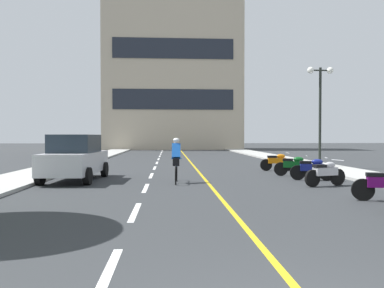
# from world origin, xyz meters

# --- Properties ---
(ground_plane) EXTENTS (140.00, 140.00, 0.00)m
(ground_plane) POSITION_xyz_m (0.00, 21.00, 0.00)
(ground_plane) COLOR #2D3033
(curb_left) EXTENTS (2.40, 72.00, 0.12)m
(curb_left) POSITION_xyz_m (-7.20, 24.00, 0.06)
(curb_left) COLOR #A8A8A3
(curb_left) RESTS_ON ground
(curb_right) EXTENTS (2.40, 72.00, 0.12)m
(curb_right) POSITION_xyz_m (7.20, 24.00, 0.06)
(curb_right) COLOR #A8A8A3
(curb_right) RESTS_ON ground
(lane_dash_0) EXTENTS (0.14, 2.20, 0.01)m
(lane_dash_0) POSITION_xyz_m (-2.00, 2.00, 0.00)
(lane_dash_0) COLOR silver
(lane_dash_0) RESTS_ON ground
(lane_dash_1) EXTENTS (0.14, 2.20, 0.01)m
(lane_dash_1) POSITION_xyz_m (-2.00, 6.00, 0.00)
(lane_dash_1) COLOR silver
(lane_dash_1) RESTS_ON ground
(lane_dash_2) EXTENTS (0.14, 2.20, 0.01)m
(lane_dash_2) POSITION_xyz_m (-2.00, 10.00, 0.00)
(lane_dash_2) COLOR silver
(lane_dash_2) RESTS_ON ground
(lane_dash_3) EXTENTS (0.14, 2.20, 0.01)m
(lane_dash_3) POSITION_xyz_m (-2.00, 14.00, 0.00)
(lane_dash_3) COLOR silver
(lane_dash_3) RESTS_ON ground
(lane_dash_4) EXTENTS (0.14, 2.20, 0.01)m
(lane_dash_4) POSITION_xyz_m (-2.00, 18.00, 0.00)
(lane_dash_4) COLOR silver
(lane_dash_4) RESTS_ON ground
(lane_dash_5) EXTENTS (0.14, 2.20, 0.01)m
(lane_dash_5) POSITION_xyz_m (-2.00, 22.00, 0.00)
(lane_dash_5) COLOR silver
(lane_dash_5) RESTS_ON ground
(lane_dash_6) EXTENTS (0.14, 2.20, 0.01)m
(lane_dash_6) POSITION_xyz_m (-2.00, 26.00, 0.00)
(lane_dash_6) COLOR silver
(lane_dash_6) RESTS_ON ground
(lane_dash_7) EXTENTS (0.14, 2.20, 0.01)m
(lane_dash_7) POSITION_xyz_m (-2.00, 30.00, 0.00)
(lane_dash_7) COLOR silver
(lane_dash_7) RESTS_ON ground
(lane_dash_8) EXTENTS (0.14, 2.20, 0.01)m
(lane_dash_8) POSITION_xyz_m (-2.00, 34.00, 0.00)
(lane_dash_8) COLOR silver
(lane_dash_8) RESTS_ON ground
(lane_dash_9) EXTENTS (0.14, 2.20, 0.01)m
(lane_dash_9) POSITION_xyz_m (-2.00, 38.00, 0.00)
(lane_dash_9) COLOR silver
(lane_dash_9) RESTS_ON ground
(lane_dash_10) EXTENTS (0.14, 2.20, 0.01)m
(lane_dash_10) POSITION_xyz_m (-2.00, 42.00, 0.00)
(lane_dash_10) COLOR silver
(lane_dash_10) RESTS_ON ground
(lane_dash_11) EXTENTS (0.14, 2.20, 0.01)m
(lane_dash_11) POSITION_xyz_m (-2.00, 46.00, 0.00)
(lane_dash_11) COLOR silver
(lane_dash_11) RESTS_ON ground
(centre_line_yellow) EXTENTS (0.12, 66.00, 0.01)m
(centre_line_yellow) POSITION_xyz_m (0.25, 24.00, 0.00)
(centre_line_yellow) COLOR gold
(centre_line_yellow) RESTS_ON ground
(office_building) EXTENTS (18.23, 7.54, 21.47)m
(office_building) POSITION_xyz_m (-0.62, 48.71, 10.73)
(office_building) COLOR #BCAD93
(office_building) RESTS_ON ground
(street_lamp_mid) EXTENTS (1.46, 0.36, 5.43)m
(street_lamp_mid) POSITION_xyz_m (7.09, 17.41, 4.06)
(street_lamp_mid) COLOR black
(street_lamp_mid) RESTS_ON curb_right
(parked_car_near) EXTENTS (2.08, 4.27, 1.82)m
(parked_car_near) POSITION_xyz_m (-4.92, 12.34, 0.92)
(parked_car_near) COLOR black
(parked_car_near) RESTS_ON ground
(motorcycle_4) EXTENTS (1.65, 0.76, 0.92)m
(motorcycle_4) POSITION_xyz_m (4.29, 10.09, 0.47)
(motorcycle_4) COLOR black
(motorcycle_4) RESTS_ON ground
(motorcycle_5) EXTENTS (1.68, 0.66, 0.92)m
(motorcycle_5) POSITION_xyz_m (4.47, 11.79, 0.47)
(motorcycle_5) COLOR black
(motorcycle_5) RESTS_ON ground
(motorcycle_6) EXTENTS (1.66, 0.73, 0.92)m
(motorcycle_6) POSITION_xyz_m (4.28, 13.41, 0.47)
(motorcycle_6) COLOR black
(motorcycle_6) RESTS_ON ground
(motorcycle_7) EXTENTS (1.70, 0.60, 0.92)m
(motorcycle_7) POSITION_xyz_m (4.28, 15.97, 0.47)
(motorcycle_7) COLOR black
(motorcycle_7) RESTS_ON ground
(cyclist_rider) EXTENTS (0.42, 1.77, 1.71)m
(cyclist_rider) POSITION_xyz_m (-0.94, 11.42, 0.89)
(cyclist_rider) COLOR black
(cyclist_rider) RESTS_ON ground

